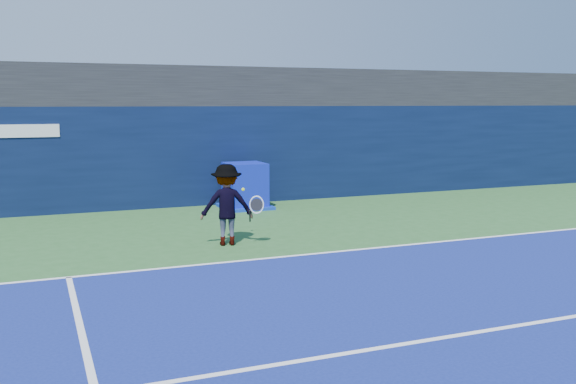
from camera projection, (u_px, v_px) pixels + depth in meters
name	position (u px, v px, depth m)	size (l,w,h in m)	color
ground	(398.00, 293.00, 10.57)	(80.00, 80.00, 0.00)	#2C5E2A
baseline	(322.00, 253.00, 13.33)	(24.00, 0.10, 0.01)	white
service_line	(476.00, 332.00, 8.73)	(24.00, 0.10, 0.01)	white
stadium_band	(212.00, 87.00, 20.64)	(36.00, 3.00, 1.20)	black
back_wall_assembly	(221.00, 155.00, 20.01)	(36.00, 1.03, 3.00)	black
equipment_cart	(245.00, 188.00, 18.99)	(1.43, 1.43, 1.35)	#0B18A2
tennis_player	(227.00, 205.00, 14.05)	(1.39, 0.90, 1.79)	white
tennis_ball	(243.00, 189.00, 14.80)	(0.08, 0.08, 0.08)	#CFED1A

